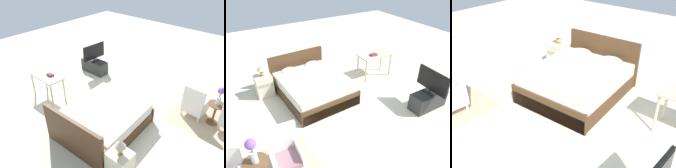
# 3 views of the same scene
# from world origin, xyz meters

# --- Properties ---
(ground_plane) EXTENTS (16.00, 16.00, 0.00)m
(ground_plane) POSITION_xyz_m (0.00, 0.00, 0.00)
(ground_plane) COLOR beige
(bed) EXTENTS (1.76, 2.11, 0.96)m
(bed) POSITION_xyz_m (-0.11, 0.97, 0.30)
(bed) COLOR #472D19
(bed) RESTS_ON ground_plane
(nightstand) EXTENTS (0.44, 0.41, 0.60)m
(nightstand) POSITION_xyz_m (-1.23, 1.65, 0.30)
(nightstand) COLOR beige
(nightstand) RESTS_ON ground_plane
(table_lamp) EXTENTS (0.22, 0.22, 0.33)m
(table_lamp) POSITION_xyz_m (-1.23, 1.65, 0.81)
(table_lamp) COLOR tan
(table_lamp) RESTS_ON nightstand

